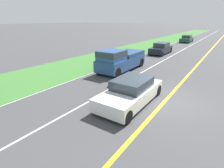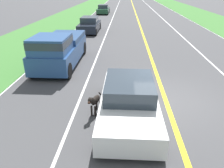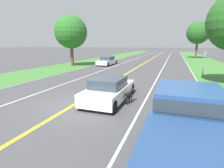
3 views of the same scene
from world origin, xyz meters
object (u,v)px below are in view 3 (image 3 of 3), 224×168
pickup_truck (190,143)px  roadside_tree_left_near (71,32)px  oncoming_car (107,61)px  street_sign (204,60)px  ego_car (109,90)px  roadside_tree_right_far (198,33)px  dog (129,94)px

pickup_truck → roadside_tree_left_near: size_ratio=0.74×
pickup_truck → oncoming_car: 24.51m
street_sign → pickup_truck: bearing=-98.5°
ego_car → pickup_truck: size_ratio=0.84×
ego_car → roadside_tree_right_far: size_ratio=0.54×
ego_car → pickup_truck: 6.47m
roadside_tree_right_far → street_sign: size_ratio=3.20×
dog → oncoming_car: (-7.89, 17.05, 0.10)m
roadside_tree_right_far → roadside_tree_left_near: 29.99m
dog → roadside_tree_left_near: roadside_tree_left_near is taller
roadside_tree_right_far → roadside_tree_left_near: roadside_tree_right_far is taller
ego_car → roadside_tree_right_far: bearing=77.6°
roadside_tree_left_near → oncoming_car: bearing=32.8°
roadside_tree_right_far → street_sign: roadside_tree_right_far is taller
oncoming_car → roadside_tree_left_near: bearing=32.8°
roadside_tree_left_near → ego_car: bearing=-51.2°
dog → pickup_truck: (2.66, -5.07, 0.48)m
roadside_tree_right_far → oncoming_car: bearing=-126.5°
pickup_truck → oncoming_car: (-10.55, 22.12, -0.37)m
dog → pickup_truck: bearing=-44.9°
ego_car → pickup_truck: (3.86, -5.18, 0.36)m
dog → street_sign: size_ratio=0.40×
ego_car → roadside_tree_left_near: bearing=128.8°
pickup_truck → street_sign: bearing=81.5°
ego_car → street_sign: 12.28m
roadside_tree_right_far → roadside_tree_left_near: bearing=-130.2°
ego_car → pickup_truck: pickup_truck is taller
oncoming_car → roadside_tree_right_far: (14.79, 19.96, 5.20)m
roadside_tree_left_near → street_sign: (17.45, -3.45, -3.31)m
dog → roadside_tree_right_far: bearing=96.9°
street_sign → roadside_tree_right_far: bearing=85.9°
pickup_truck → oncoming_car: pickup_truck is taller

